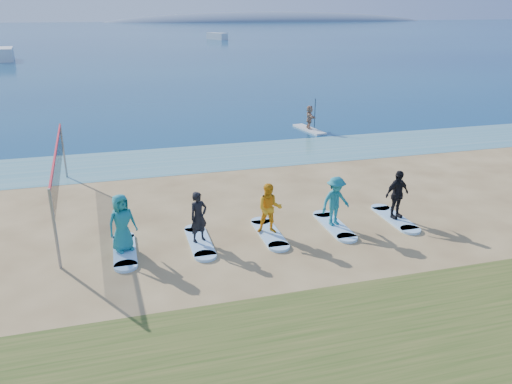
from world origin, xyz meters
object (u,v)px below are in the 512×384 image
object	(u,v)px
volleyball_net	(58,165)
student_2	(270,209)
paddleboarder	(310,117)
boat_offshore_b	(217,40)
surfboard_2	(269,233)
surfboard_3	(334,226)
paddleboard	(309,129)
student_0	(122,223)
surfboard_1	(200,242)
student_4	(397,194)
surfboard_4	(395,218)
surfboard_0	(125,251)
student_1	(199,217)
boat_offshore_a	(6,61)
student_3	(336,201)

from	to	relation	value
volleyball_net	student_2	bearing A→B (deg)	-29.97
paddleboarder	student_2	bearing A→B (deg)	158.48
boat_offshore_b	surfboard_2	world-z (taller)	boat_offshore_b
volleyball_net	surfboard_3	distance (m)	10.25
paddleboard	student_0	size ratio (longest dim) A/B	1.62
surfboard_1	student_4	distance (m)	7.25
surfboard_1	surfboard_4	distance (m)	7.19
surfboard_1	surfboard_2	xyz separation A→B (m)	(2.40, 0.00, 0.00)
volleyball_net	surfboard_2	bearing A→B (deg)	-29.97
paddleboarder	student_2	distance (m)	15.84
surfboard_0	student_1	bearing A→B (deg)	0.00
volleyball_net	surfboard_0	bearing A→B (deg)	-62.29
surfboard_0	student_2	xyz separation A→B (m)	(4.79, 0.00, 0.91)
volleyball_net	boat_offshore_a	bearing A→B (deg)	101.24
paddleboarder	student_1	xyz separation A→B (m)	(-9.43, -14.20, 0.09)
student_2	surfboard_3	bearing A→B (deg)	15.17
boat_offshore_b	boat_offshore_a	bearing A→B (deg)	-157.23
paddleboarder	student_1	bearing A→B (deg)	151.24
volleyball_net	surfboard_4	xyz separation A→B (m)	(11.67, -3.96, -1.86)
boat_offshore_b	surfboard_0	world-z (taller)	boat_offshore_b
student_1	surfboard_3	size ratio (longest dim) A/B	0.77
surfboard_2	student_3	world-z (taller)	student_3
surfboard_1	student_4	bearing A→B (deg)	0.00
volleyball_net	surfboard_4	world-z (taller)	volleyball_net
surfboard_0	surfboard_1	size ratio (longest dim) A/B	1.00
boat_offshore_b	student_1	size ratio (longest dim) A/B	3.78
boat_offshore_a	student_0	bearing A→B (deg)	-84.99
boat_offshore_b	student_2	xyz separation A→B (m)	(-21.52, -114.09, 0.96)
boat_offshore_b	student_4	distance (m)	115.31
student_2	surfboard_3	world-z (taller)	student_2
paddleboarder	student_0	distance (m)	18.47
boat_offshore_a	boat_offshore_b	distance (m)	61.17
paddleboard	boat_offshore_b	distance (m)	100.94
student_2	student_0	bearing A→B (deg)	-164.83
student_1	student_3	bearing A→B (deg)	-23.33
surfboard_0	student_0	xyz separation A→B (m)	(0.00, 0.00, 0.97)
surfboard_3	student_3	bearing A→B (deg)	0.00
student_0	surfboard_2	xyz separation A→B (m)	(4.79, 0.00, -0.97)
volleyball_net	student_3	size ratio (longest dim) A/B	5.14
student_1	student_2	size ratio (longest dim) A/B	0.97
paddleboarder	student_0	bearing A→B (deg)	145.04
student_3	boat_offshore_b	bearing A→B (deg)	65.80
paddleboarder	surfboard_3	distance (m)	14.95
student_0	surfboard_2	distance (m)	4.89
volleyball_net	paddleboarder	world-z (taller)	volleyball_net
paddleboard	surfboard_4	size ratio (longest dim) A/B	1.36
surfboard_0	surfboard_1	distance (m)	2.40
student_0	student_4	xyz separation A→B (m)	(9.58, 0.00, -0.03)
surfboard_0	student_1	size ratio (longest dim) A/B	1.30
surfboard_2	surfboard_4	distance (m)	4.79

